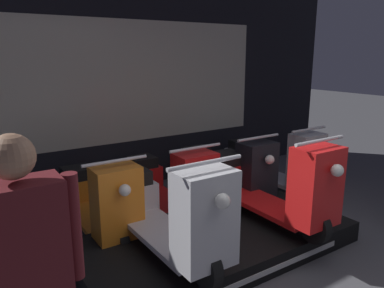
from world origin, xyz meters
name	(u,v)px	position (x,y,z in m)	size (l,w,h in m)	color
shop_wall_back	(128,79)	(0.00, 3.48, 1.60)	(7.78, 0.09, 3.20)	black
display_platform	(217,241)	(-0.09, 1.24, 0.11)	(2.76, 1.33, 0.21)	black
scooter_display_left	(166,212)	(-0.72, 1.17, 0.60)	(0.63, 1.75, 1.00)	black
scooter_display_right	(269,185)	(0.53, 1.17, 0.60)	(0.63, 1.75, 1.00)	black
scooter_backrow_0	(6,221)	(-1.86, 2.26, 0.39)	(0.63, 1.75, 1.00)	black
scooter_backrow_1	(97,201)	(-0.96, 2.26, 0.39)	(0.63, 1.75, 1.00)	black
scooter_backrow_2	(168,185)	(-0.07, 2.26, 0.39)	(0.63, 1.75, 1.00)	black
scooter_backrow_3	(226,173)	(0.83, 2.26, 0.39)	(0.63, 1.75, 1.00)	black
scooter_backrow_4	(274,162)	(1.72, 2.26, 0.39)	(0.63, 1.75, 1.00)	black
person_left_browsing	(25,272)	(-1.98, 0.28, 0.93)	(0.56, 0.23, 1.61)	#232838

